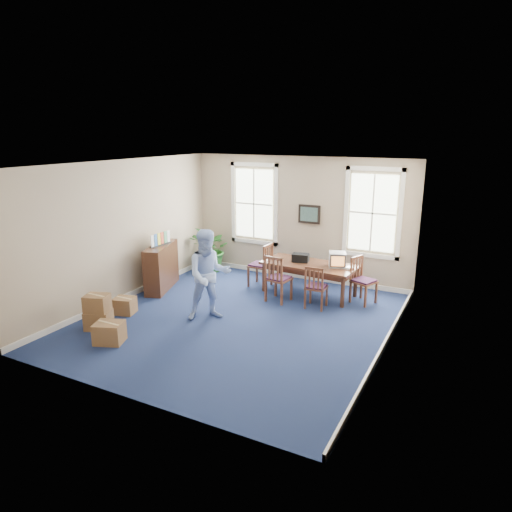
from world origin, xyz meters
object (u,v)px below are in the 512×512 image
at_px(credenza, 161,267).
at_px(potted_plant, 212,249).
at_px(cardboard_boxes, 108,311).
at_px(man, 209,275).
at_px(chair_near_left, 279,278).
at_px(crt_tv, 337,259).
at_px(conference_table, 309,279).

xyz_separation_m(credenza, potted_plant, (0.34, 1.78, 0.08)).
bearing_deg(cardboard_boxes, man, 42.15).
bearing_deg(man, chair_near_left, 20.21).
distance_m(crt_tv, chair_near_left, 1.43).
relative_size(chair_near_left, man, 0.58).
bearing_deg(chair_near_left, credenza, 17.90).
bearing_deg(potted_plant, man, -58.49).
relative_size(credenza, potted_plant, 1.12).
relative_size(chair_near_left, credenza, 0.77).
height_order(conference_table, cardboard_boxes, conference_table).
xyz_separation_m(potted_plant, cardboard_boxes, (0.24, -4.19, -0.27)).
distance_m(potted_plant, cardboard_boxes, 4.21).
relative_size(conference_table, potted_plant, 1.73).
distance_m(conference_table, credenza, 3.64).
xyz_separation_m(man, cardboard_boxes, (-1.50, -1.36, -0.58)).
xyz_separation_m(chair_near_left, credenza, (-2.95, -0.53, 0.01)).
distance_m(chair_near_left, cardboard_boxes, 3.78).
height_order(conference_table, credenza, credenza).
relative_size(conference_table, chair_near_left, 2.02).
relative_size(chair_near_left, potted_plant, 0.86).
bearing_deg(credenza, cardboard_boxes, -95.33).
bearing_deg(chair_near_left, cardboard_boxes, 58.97).
bearing_deg(cardboard_boxes, crt_tv, 47.21).
xyz_separation_m(conference_table, potted_plant, (-3.06, 0.49, 0.26)).
bearing_deg(chair_near_left, man, 69.19).
xyz_separation_m(conference_table, cardboard_boxes, (-2.82, -3.70, -0.01)).
bearing_deg(man, cardboard_boxes, -179.13).
height_order(chair_near_left, cardboard_boxes, chair_near_left).
xyz_separation_m(man, potted_plant, (-1.74, 2.84, -0.31)).
bearing_deg(potted_plant, cardboard_boxes, -86.71).
height_order(conference_table, crt_tv, crt_tv).
bearing_deg(potted_plant, chair_near_left, -25.67).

